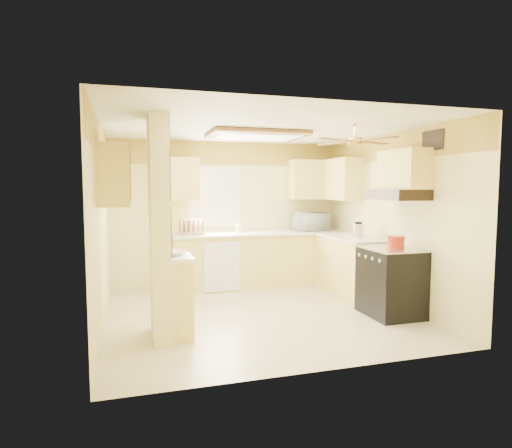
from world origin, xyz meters
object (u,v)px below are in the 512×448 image
object	(u,v)px
dutch_oven	(396,242)
stove	(391,281)
microwave	(312,222)
bowl	(175,253)
kettle	(358,230)

from	to	relation	value
dutch_oven	stove	bearing A→B (deg)	172.60
stove	microwave	world-z (taller)	microwave
stove	dutch_oven	size ratio (longest dim) A/B	3.81
bowl	kettle	bearing A→B (deg)	17.65
dutch_oven	kettle	bearing A→B (deg)	91.24
stove	microwave	xyz separation A→B (m)	(-0.21, 2.16, 0.64)
microwave	kettle	distance (m)	1.25
stove	bowl	world-z (taller)	bowl
stove	kettle	size ratio (longest dim) A/B	3.68
microwave	kettle	xyz separation A→B (m)	(0.24, -1.23, -0.05)
dutch_oven	kettle	xyz separation A→B (m)	(-0.02, 0.94, 0.06)
stove	dutch_oven	bearing A→B (deg)	-7.40
microwave	kettle	bearing A→B (deg)	91.18
stove	kettle	bearing A→B (deg)	87.97
bowl	kettle	xyz separation A→B (m)	(2.88, 0.92, 0.09)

